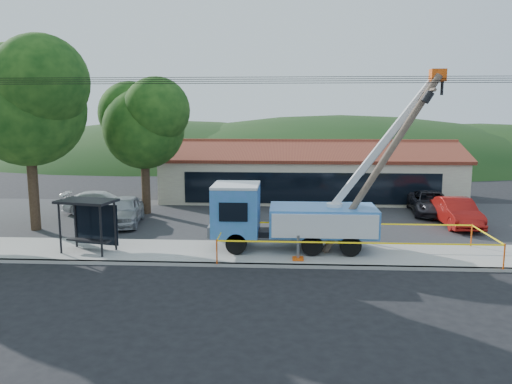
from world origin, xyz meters
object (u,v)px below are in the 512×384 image
at_px(car_silver, 124,226).
at_px(car_dark, 430,216).
at_px(car_red, 456,228).
at_px(car_white, 102,214).
at_px(utility_truck, 288,215).
at_px(bus_shelter, 89,213).
at_px(leaning_pole, 386,157).

height_order(car_silver, car_dark, car_silver).
height_order(car_red, car_dark, car_red).
distance_m(car_red, car_white, 22.39).
distance_m(car_silver, car_dark, 19.60).
bearing_deg(car_silver, car_white, 119.16).
xyz_separation_m(utility_truck, car_dark, (9.38, 9.22, -1.82)).
xyz_separation_m(utility_truck, bus_shelter, (-9.43, -0.93, 0.16)).
relative_size(car_silver, car_red, 1.00).
bearing_deg(leaning_pole, utility_truck, 173.55).
distance_m(car_silver, car_red, 19.66).
relative_size(car_silver, car_white, 1.00).
height_order(bus_shelter, car_red, bus_shelter).
bearing_deg(bus_shelter, car_silver, 105.39).
bearing_deg(car_red, leaning_pole, -131.63).
bearing_deg(bus_shelter, car_dark, 40.59).
bearing_deg(utility_truck, car_dark, 44.51).
xyz_separation_m(utility_truck, car_white, (-12.35, 8.33, -1.82)).
bearing_deg(car_silver, car_red, -6.15).
distance_m(utility_truck, car_silver, 11.10).
height_order(utility_truck, car_white, utility_truck).
bearing_deg(car_white, bus_shelter, -169.70).
bearing_deg(car_dark, car_silver, -162.13).
bearing_deg(utility_truck, leaning_pole, -6.45).
distance_m(bus_shelter, car_silver, 6.23).
bearing_deg(car_dark, utility_truck, -130.15).
height_order(leaning_pole, car_red, leaning_pole).
height_order(car_white, car_dark, car_dark).
relative_size(bus_shelter, car_red, 0.58).
bearing_deg(car_white, car_dark, -94.86).
distance_m(bus_shelter, car_white, 9.91).
xyz_separation_m(car_red, car_white, (-22.24, 2.58, 0.00)).
bearing_deg(utility_truck, bus_shelter, -174.35).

